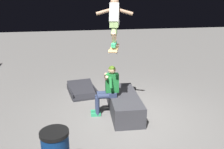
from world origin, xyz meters
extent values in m
plane|color=slate|center=(0.00, 0.00, 0.00)|extent=(40.00, 40.00, 0.00)
cube|color=#38383D|center=(0.27, 0.07, 0.26)|extent=(1.93, 0.91, 0.52)
cube|color=#2D3856|center=(0.29, 0.40, 0.58)|extent=(0.32, 0.20, 0.12)
cube|color=#1E7233|center=(0.29, 0.40, 0.89)|extent=(0.23, 0.36, 0.50)
sphere|color=tan|center=(0.29, 0.40, 1.24)|extent=(0.20, 0.20, 0.20)
sphere|color=#405F19|center=(0.29, 0.40, 1.26)|extent=(0.19, 0.19, 0.19)
cylinder|color=#1E7233|center=(0.09, 0.47, 0.97)|extent=(0.20, 0.10, 0.29)
cylinder|color=tan|center=(0.18, 0.57, 1.07)|extent=(0.24, 0.09, 0.19)
cylinder|color=#1E7233|center=(0.49, 0.44, 0.97)|extent=(0.20, 0.10, 0.29)
cylinder|color=tan|center=(0.42, 0.55, 1.07)|extent=(0.24, 0.09, 0.19)
cylinder|color=#2D3856|center=(0.21, 0.60, 0.56)|extent=(0.17, 0.41, 0.14)
cylinder|color=#2D3856|center=(0.23, 0.80, 0.28)|extent=(0.11, 0.11, 0.48)
cube|color=#2D9E66|center=(0.24, 0.85, 0.04)|extent=(0.12, 0.27, 0.08)
cylinder|color=#2D3856|center=(0.39, 0.59, 0.56)|extent=(0.17, 0.41, 0.14)
cylinder|color=#2D3856|center=(0.41, 0.79, 0.28)|extent=(0.11, 0.11, 0.48)
cube|color=#2D9E66|center=(0.41, 0.84, 0.04)|extent=(0.12, 0.27, 0.08)
cube|color=#AD8451|center=(0.13, 0.38, 1.85)|extent=(0.82, 0.42, 0.05)
cube|color=#AD8451|center=(0.56, 0.25, 1.87)|extent=(0.17, 0.23, 0.06)
cube|color=#AD8451|center=(-0.30, 0.51, 1.87)|extent=(0.17, 0.23, 0.05)
cube|color=#99999E|center=(0.40, 0.30, 1.82)|extent=(0.10, 0.17, 0.03)
cylinder|color=white|center=(0.42, 0.38, 1.80)|extent=(0.06, 0.04, 0.05)
cylinder|color=white|center=(0.37, 0.21, 1.80)|extent=(0.06, 0.04, 0.05)
cube|color=#99999E|center=(-0.14, 0.46, 1.82)|extent=(0.10, 0.17, 0.03)
cylinder|color=white|center=(-0.11, 0.54, 1.80)|extent=(0.06, 0.04, 0.05)
cylinder|color=white|center=(-0.16, 0.37, 1.80)|extent=(0.06, 0.04, 0.05)
cube|color=#2D9E66|center=(0.30, 0.32, 1.96)|extent=(0.28, 0.17, 0.08)
cube|color=#2D9E66|center=(-0.04, 0.43, 1.96)|extent=(0.28, 0.17, 0.08)
cylinder|color=tan|center=(0.25, 0.34, 2.12)|extent=(0.26, 0.16, 0.31)
cylinder|color=#708B54|center=(0.18, 0.36, 2.32)|extent=(0.36, 0.22, 0.33)
cylinder|color=tan|center=(0.01, 0.41, 2.12)|extent=(0.26, 0.16, 0.31)
cylinder|color=#708B54|center=(0.08, 0.39, 2.32)|extent=(0.36, 0.22, 0.33)
cube|color=#708B54|center=(0.13, 0.38, 2.42)|extent=(0.34, 0.28, 0.12)
cube|color=silver|center=(0.21, 0.35, 2.66)|extent=(0.50, 0.34, 0.52)
sphere|color=tan|center=(0.26, 0.34, 2.94)|extent=(0.20, 0.20, 0.20)
cylinder|color=tan|center=(0.29, 0.56, 2.72)|extent=(0.21, 0.45, 0.19)
cylinder|color=tan|center=(0.16, 0.14, 2.72)|extent=(0.21, 0.45, 0.19)
cube|color=#28282D|center=(1.91, 1.07, 0.03)|extent=(1.35, 0.98, 0.06)
cube|color=#28282D|center=(1.91, 1.07, 0.10)|extent=(1.30, 0.97, 0.39)
cube|color=#28282D|center=(1.91, 1.48, 0.09)|extent=(1.13, 0.18, 0.19)
cube|color=#28282D|center=(1.91, 0.65, 0.09)|extent=(1.13, 0.18, 0.19)
cylinder|color=black|center=(-1.94, 1.81, 0.93)|extent=(0.47, 0.47, 0.06)
camera|label=1|loc=(-5.21, 1.57, 2.91)|focal=36.31mm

